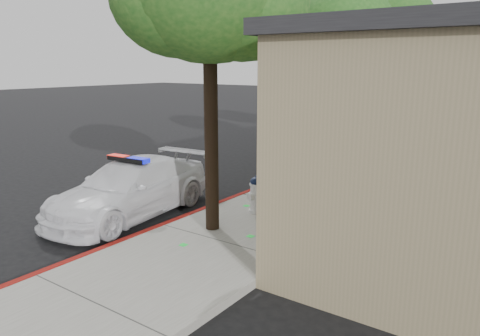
% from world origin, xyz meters
% --- Properties ---
extents(ground, '(120.00, 120.00, 0.00)m').
position_xyz_m(ground, '(0.00, 0.00, 0.00)').
color(ground, black).
rests_on(ground, ground).
extents(sidewalk, '(3.20, 60.00, 0.15)m').
position_xyz_m(sidewalk, '(1.60, 3.00, 0.07)').
color(sidewalk, gray).
rests_on(sidewalk, ground).
extents(red_curb, '(0.14, 60.00, 0.16)m').
position_xyz_m(red_curb, '(0.06, 3.00, 0.08)').
color(red_curb, maroon).
rests_on(red_curb, ground).
extents(police_car, '(2.26, 4.75, 1.46)m').
position_xyz_m(police_car, '(-1.34, 0.34, 0.67)').
color(police_car, white).
rests_on(police_car, ground).
extents(fire_hydrant, '(0.51, 0.44, 0.89)m').
position_xyz_m(fire_hydrant, '(1.26, 1.93, 0.60)').
color(fire_hydrant, silver).
rests_on(fire_hydrant, sidewalk).
extents(street_tree_mid, '(3.41, 3.15, 6.02)m').
position_xyz_m(street_tree_mid, '(0.72, 7.87, 4.69)').
color(street_tree_mid, black).
rests_on(street_tree_mid, sidewalk).
extents(street_tree_far, '(3.60, 3.34, 6.31)m').
position_xyz_m(street_tree_far, '(1.07, 11.79, 4.89)').
color(street_tree_far, black).
rests_on(street_tree_far, sidewalk).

